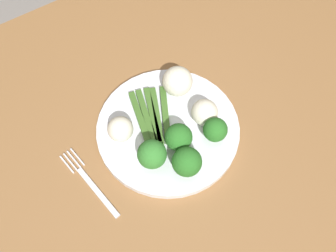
# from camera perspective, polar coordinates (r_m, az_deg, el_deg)

# --- Properties ---
(ground_plane) EXTENTS (6.00, 6.00, 0.02)m
(ground_plane) POSITION_cam_1_polar(r_m,az_deg,el_deg) (1.48, -0.50, -14.49)
(ground_plane) COLOR gray
(dining_table) EXTENTS (1.21, 0.87, 0.76)m
(dining_table) POSITION_cam_1_polar(r_m,az_deg,el_deg) (0.86, -0.84, -3.80)
(dining_table) COLOR olive
(dining_table) RESTS_ON ground_plane
(plate) EXTENTS (0.28, 0.28, 0.01)m
(plate) POSITION_cam_1_polar(r_m,az_deg,el_deg) (0.75, -0.00, -0.46)
(plate) COLOR white
(plate) RESTS_ON dining_table
(asparagus_bundle) EXTENTS (0.10, 0.14, 0.01)m
(asparagus_bundle) POSITION_cam_1_polar(r_m,az_deg,el_deg) (0.75, -2.30, 1.53)
(asparagus_bundle) COLOR #3D6626
(asparagus_bundle) RESTS_ON plate
(broccoli_back_right) EXTENTS (0.05, 0.05, 0.07)m
(broccoli_back_right) POSITION_cam_1_polar(r_m,az_deg,el_deg) (0.67, 2.82, -5.38)
(broccoli_back_right) COLOR #568E33
(broccoli_back_right) RESTS_ON plate
(broccoli_back) EXTENTS (0.05, 0.05, 0.06)m
(broccoli_back) POSITION_cam_1_polar(r_m,az_deg,el_deg) (0.69, 1.45, -1.78)
(broccoli_back) COLOR #568E33
(broccoli_back) RESTS_ON plate
(broccoli_left) EXTENTS (0.05, 0.05, 0.07)m
(broccoli_left) POSITION_cam_1_polar(r_m,az_deg,el_deg) (0.68, -2.39, -4.26)
(broccoli_left) COLOR #609E3D
(broccoli_left) RESTS_ON plate
(broccoli_front_left) EXTENTS (0.05, 0.05, 0.06)m
(broccoli_front_left) POSITION_cam_1_polar(r_m,az_deg,el_deg) (0.71, 7.03, -0.59)
(broccoli_front_left) COLOR #568E33
(broccoli_front_left) RESTS_ON plate
(cauliflower_near_fork) EXTENTS (0.05, 0.05, 0.05)m
(cauliflower_near_fork) POSITION_cam_1_polar(r_m,az_deg,el_deg) (0.73, 5.46, 2.05)
(cauliflower_near_fork) COLOR silver
(cauliflower_near_fork) RESTS_ON plate
(cauliflower_near_center) EXTENTS (0.05, 0.05, 0.05)m
(cauliflower_near_center) POSITION_cam_1_polar(r_m,az_deg,el_deg) (0.72, -7.10, -0.46)
(cauliflower_near_center) COLOR silver
(cauliflower_near_center) RESTS_ON plate
(cauliflower_outer_edge) EXTENTS (0.06, 0.06, 0.06)m
(cauliflower_outer_edge) POSITION_cam_1_polar(r_m,az_deg,el_deg) (0.76, 1.42, 6.67)
(cauliflower_outer_edge) COLOR silver
(cauliflower_outer_edge) RESTS_ON plate
(fork) EXTENTS (0.04, 0.17, 0.00)m
(fork) POSITION_cam_1_polar(r_m,az_deg,el_deg) (0.73, -11.57, -8.20)
(fork) COLOR silver
(fork) RESTS_ON dining_table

